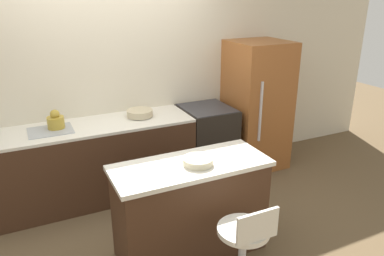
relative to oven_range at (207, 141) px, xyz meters
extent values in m
plane|color=brown|center=(-1.10, -0.34, -0.44)|extent=(14.00, 14.00, 0.00)
cube|color=beige|center=(-1.10, 0.36, 0.86)|extent=(8.00, 0.06, 2.60)
cube|color=#422819|center=(-1.43, 0.00, -0.02)|extent=(2.24, 0.65, 0.85)
cube|color=silver|center=(-1.43, 0.00, 0.42)|extent=(2.24, 0.65, 0.03)
cube|color=#9EA3A8|center=(-1.82, 0.00, 0.44)|extent=(0.44, 0.36, 0.01)
cube|color=#422819|center=(-0.85, -1.32, -0.02)|extent=(1.29, 0.53, 0.84)
cube|color=silver|center=(-0.85, -1.32, 0.42)|extent=(1.35, 0.56, 0.04)
cube|color=black|center=(0.00, 0.00, 0.00)|extent=(0.60, 0.65, 0.88)
cube|color=black|center=(0.00, -0.33, -0.14)|extent=(0.42, 0.01, 0.31)
cube|color=#333338|center=(0.00, 0.00, 0.44)|extent=(0.57, 0.62, 0.01)
cube|color=#995628|center=(0.72, -0.02, 0.38)|extent=(0.71, 0.69, 1.66)
cube|color=silver|center=(0.52, -0.38, 0.43)|extent=(0.02, 0.02, 0.75)
cylinder|color=silver|center=(-0.71, -1.94, 0.13)|extent=(0.39, 0.39, 0.04)
cube|color=silver|center=(-0.71, -2.11, 0.27)|extent=(0.33, 0.02, 0.23)
cylinder|color=#B29333|center=(-1.76, 0.04, 0.51)|extent=(0.17, 0.17, 0.12)
sphere|color=#B29333|center=(-1.76, 0.04, 0.60)|extent=(0.10, 0.10, 0.10)
cylinder|color=#C1B28E|center=(-0.85, 0.04, 0.48)|extent=(0.29, 0.29, 0.07)
cylinder|color=beige|center=(-0.80, -1.35, 0.47)|extent=(0.25, 0.25, 0.06)
camera|label=1|loc=(-2.06, -3.88, 1.81)|focal=35.00mm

